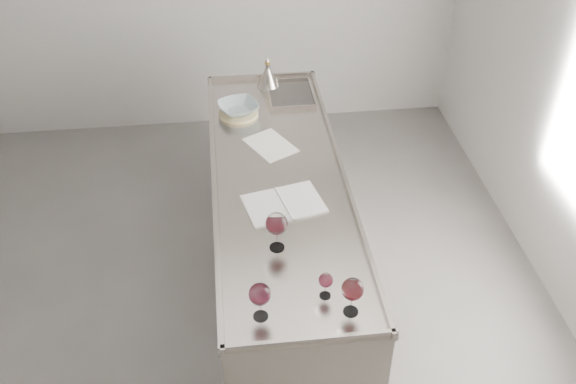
{
  "coord_description": "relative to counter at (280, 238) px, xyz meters",
  "views": [
    {
      "loc": [
        0.21,
        -2.62,
        3.11
      ],
      "look_at": [
        0.52,
        0.05,
        1.02
      ],
      "focal_mm": 40.0,
      "sensor_mm": 36.0,
      "label": 1
    }
  ],
  "objects": [
    {
      "name": "room_shell",
      "position": [
        -0.5,
        -0.3,
        0.93
      ],
      "size": [
        4.54,
        5.04,
        2.84
      ],
      "color": "#53514E",
      "rests_on": "ground"
    },
    {
      "name": "counter",
      "position": [
        0.0,
        0.0,
        0.0
      ],
      "size": [
        0.77,
        2.42,
        0.97
      ],
      "color": "gray",
      "rests_on": "ground"
    },
    {
      "name": "wine_glass_left",
      "position": [
        -0.19,
        -1.02,
        0.6
      ],
      "size": [
        0.1,
        0.1,
        0.19
      ],
      "rotation": [
        0.0,
        0.0,
        -0.21
      ],
      "color": "white",
      "rests_on": "counter"
    },
    {
      "name": "wine_glass_middle",
      "position": [
        -0.07,
        -0.59,
        0.62
      ],
      "size": [
        0.11,
        0.11,
        0.21
      ],
      "rotation": [
        0.0,
        0.0,
        0.37
      ],
      "color": "white",
      "rests_on": "counter"
    },
    {
      "name": "wine_glass_right",
      "position": [
        0.21,
        -1.04,
        0.61
      ],
      "size": [
        0.1,
        0.1,
        0.2
      ],
      "rotation": [
        0.0,
        0.0,
        -0.3
      ],
      "color": "white",
      "rests_on": "counter"
    },
    {
      "name": "wine_glass_small",
      "position": [
        0.11,
        -0.93,
        0.56
      ],
      "size": [
        0.07,
        0.07,
        0.14
      ],
      "rotation": [
        0.0,
        0.0,
        0.07
      ],
      "color": "white",
      "rests_on": "counter"
    },
    {
      "name": "notebook",
      "position": [
        -0.0,
        -0.26,
        0.47
      ],
      "size": [
        0.46,
        0.37,
        0.02
      ],
      "rotation": [
        0.0,
        0.0,
        0.23
      ],
      "color": "white",
      "rests_on": "counter"
    },
    {
      "name": "loose_paper_top",
      "position": [
        -0.02,
        0.33,
        0.47
      ],
      "size": [
        0.34,
        0.38,
        0.0
      ],
      "primitive_type": "cube",
      "rotation": [
        0.0,
        0.0,
        0.5
      ],
      "color": "white",
      "rests_on": "counter"
    },
    {
      "name": "trivet",
      "position": [
        -0.19,
        0.71,
        0.48
      ],
      "size": [
        0.29,
        0.29,
        0.02
      ],
      "primitive_type": "cylinder",
      "rotation": [
        0.0,
        0.0,
        0.15
      ],
      "color": "#CAB983",
      "rests_on": "counter"
    },
    {
      "name": "ceramic_bowl",
      "position": [
        -0.19,
        0.71,
        0.52
      ],
      "size": [
        0.31,
        0.31,
        0.06
      ],
      "primitive_type": "imported",
      "rotation": [
        0.0,
        0.0,
        0.3
      ],
      "color": "#8FA2A6",
      "rests_on": "trivet"
    },
    {
      "name": "wine_funnel",
      "position": [
        0.04,
        1.08,
        0.54
      ],
      "size": [
        0.15,
        0.15,
        0.23
      ],
      "rotation": [
        0.0,
        0.0,
        -0.03
      ],
      "color": "gray",
      "rests_on": "counter"
    }
  ]
}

